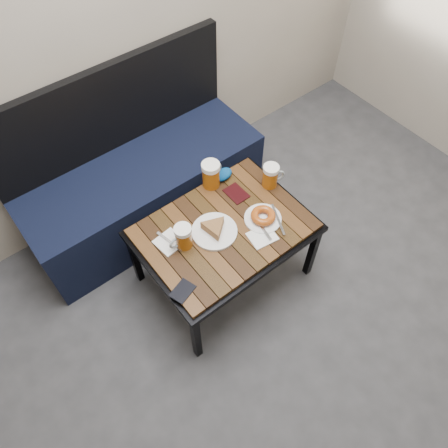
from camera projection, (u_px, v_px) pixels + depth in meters
room_shell at (368, 77)px, 0.77m from camera, size 4.00×4.00×4.00m
bench at (143, 185)px, 2.57m from camera, size 1.40×0.50×0.95m
cafe_table at (224, 232)px, 2.18m from camera, size 0.84×0.62×0.47m
beer_mug_left at (183, 237)px, 2.03m from camera, size 0.12×0.08×0.13m
beer_mug_centre at (211, 174)px, 2.24m from camera, size 0.15×0.11×0.15m
beer_mug_right at (271, 176)px, 2.25m from camera, size 0.13×0.10×0.13m
plate_pie at (214, 229)px, 2.11m from camera, size 0.22×0.22×0.06m
plate_bagel at (263, 217)px, 2.15m from camera, size 0.19×0.24×0.05m
napkin_left at (169, 242)px, 2.09m from camera, size 0.13×0.16×0.01m
napkin_right at (262, 237)px, 2.11m from camera, size 0.14×0.13×0.01m
passport_navy at (183, 291)px, 1.94m from camera, size 0.13×0.11×0.01m
passport_burgundy at (236, 193)px, 2.27m from camera, size 0.09×0.12×0.01m
knit_pouch at (223, 175)px, 2.31m from camera, size 0.12×0.08×0.05m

